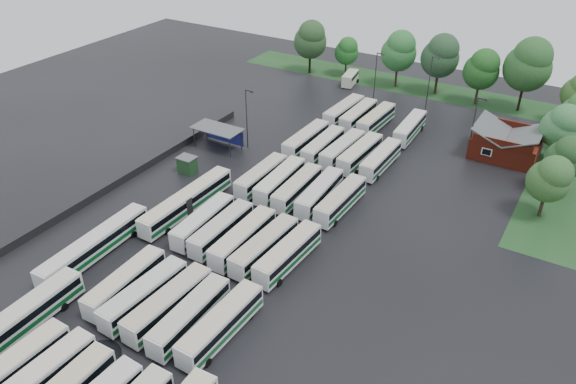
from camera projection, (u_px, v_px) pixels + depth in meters
The scene contains 53 objects.
ground at pixel (225, 248), 69.47m from camera, with size 160.00×160.00×0.00m, color black.
brick_building at pixel (506, 146), 89.26m from camera, with size 10.07×8.60×5.39m.
wash_shed at pixel (219, 130), 91.52m from camera, with size 8.20×4.20×3.58m.
utility_hut at pixel (187, 165), 85.07m from camera, with size 2.70×2.20×2.62m.
grass_strip_north at pixel (419, 88), 115.96m from camera, with size 80.00×10.00×0.01m, color #1B421C.
grass_strip_east at pixel (570, 172), 85.89m from camera, with size 10.00×50.00×0.01m, color #1B421C.
west_fence at pixel (137, 172), 84.71m from camera, with size 0.10×50.00×1.20m, color #2D2D30.
bus_r0c0 at pixel (14, 368), 51.39m from camera, with size 2.56×10.99×3.05m.
bus_r0c1 at pixel (40, 379), 50.34m from camera, with size 2.65×11.06×3.06m.
bus_r1c0 at pixel (125, 283), 61.46m from camera, with size 2.66×10.98×3.04m.
bus_r1c1 at pixel (144, 295), 59.78m from camera, with size 2.90×11.21×3.09m.
bus_r1c2 at pixel (168, 304), 58.54m from camera, with size 2.87×11.42×3.15m.
bus_r1c3 at pixel (190, 316), 57.11m from camera, with size 2.54×11.06×3.07m.
bus_r1c4 at pixel (221, 324), 56.00m from camera, with size 2.67×11.45×3.17m.
bus_r2c0 at pixel (203, 222), 71.51m from camera, with size 2.73×10.98×3.03m.
bus_r2c1 at pixel (221, 229), 70.10m from camera, with size 2.34×10.89×3.03m.
bus_r2c2 at pixel (243, 238), 68.37m from camera, with size 2.48×11.39×3.17m.
bus_r2c3 at pixel (264, 246), 66.98m from camera, with size 2.92×11.37×3.14m.
bus_r2c4 at pixel (288, 254), 65.79m from camera, with size 2.94×11.33×3.13m.
bus_r3c0 at pixel (261, 176), 81.47m from camera, with size 2.34×10.82×3.01m.
bus_r3c1 at pixel (280, 181), 80.18m from camera, with size 2.79×11.25×3.11m.
bus_r3c2 at pixel (297, 188), 78.55m from camera, with size 2.57×10.97×3.04m.
bus_r3c3 at pixel (320, 193), 77.38m from camera, with size 2.90×11.21×3.09m.
bus_r3c4 at pixel (340, 200), 75.78m from camera, with size 2.62×11.10×3.07m.
bus_r4c0 at pixel (306, 140), 91.39m from camera, with size 2.60×11.43×3.17m.
bus_r4c1 at pixel (323, 146), 89.67m from camera, with size 2.43×11.00×3.06m.
bus_r4c2 at pixel (343, 149), 88.51m from camera, with size 2.80×11.22×3.10m.
bus_r4c3 at pixel (360, 154), 87.26m from camera, with size 2.85×11.40×3.15m.
bus_r4c4 at pixel (381, 159), 85.78m from camera, with size 2.46×10.94×3.04m.
bus_r5c0 at pixel (344, 111), 101.31m from camera, with size 2.90×11.44×3.16m.
bus_r5c1 at pixel (358, 115), 99.82m from camera, with size 2.48×11.08×3.08m.
bus_r5c2 at pixel (376, 119), 98.36m from camera, with size 2.77×11.11×3.07m.
bus_r5c4 at pixel (410, 128), 95.35m from camera, with size 2.73×11.11×3.07m.
artic_bus_west_a at pixel (12, 326), 55.90m from camera, with size 2.77×16.57×3.06m.
artic_bus_west_b at pixel (187, 201), 75.55m from camera, with size 2.66×16.63×3.08m.
artic_bus_west_c at pixel (95, 245), 67.24m from camera, with size 2.73×16.28×3.01m.
minibus at pixel (350, 78), 116.76m from camera, with size 3.05×6.05×2.52m.
tree_north_0 at pixel (311, 39), 119.36m from camera, with size 7.08×7.08×11.72m.
tree_north_1 at pixel (347, 51), 119.35m from camera, with size 5.13×5.13×8.50m.
tree_north_2 at pixel (399, 50), 112.50m from camera, with size 7.14×7.14×11.82m.
tree_north_3 at pixel (441, 55), 108.90m from camera, with size 7.43×7.43×12.31m.
tree_north_4 at pixel (482, 69), 104.62m from camera, with size 6.69×6.69×11.07m.
tree_north_5 at pixel (529, 64), 100.94m from camera, with size 8.53×8.53×14.14m.
tree_east_0 at pixel (551, 178), 72.29m from camera, with size 5.61×5.61×9.28m.
tree_east_1 at pixel (567, 157), 77.45m from camera, with size 5.51×5.51×9.13m.
tree_east_2 at pixel (562, 126), 84.77m from camera, with size 6.08×6.08×10.07m.
lamp_post_ne at pixel (474, 123), 86.76m from camera, with size 1.57×0.31×10.22m.
lamp_post_nw at pixel (247, 114), 89.86m from camera, with size 1.56×0.30×10.12m.
lamp_post_back_w at pixel (376, 73), 107.42m from camera, with size 1.46×0.28×9.47m.
lamp_post_back_e at pixel (430, 79), 103.03m from camera, with size 1.60×0.31×10.36m.
puddle_0 at pixel (100, 356), 54.77m from camera, with size 4.23×4.23×0.01m, color black.
puddle_2 at pixel (182, 212), 76.46m from camera, with size 5.39×5.39×0.01m, color black.
puddle_3 at pixel (237, 265), 66.77m from camera, with size 4.05×4.05×0.01m, color black.
Camera 1 is at (35.25, -43.59, 42.37)m, focal length 35.00 mm.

